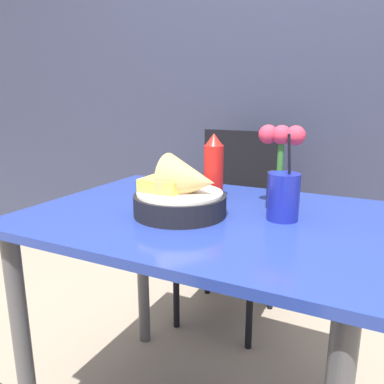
% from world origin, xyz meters
% --- Properties ---
extents(wall_window, '(7.00, 0.06, 2.60)m').
position_xyz_m(wall_window, '(0.00, 1.08, 1.30)').
color(wall_window, '#2D334C').
rests_on(wall_window, ground_plane).
extents(dining_table, '(0.97, 0.74, 0.75)m').
position_xyz_m(dining_table, '(0.00, 0.00, 0.63)').
color(dining_table, '#233893').
rests_on(dining_table, ground_plane).
extents(chair_far_window, '(0.40, 0.40, 0.92)m').
position_xyz_m(chair_far_window, '(-0.16, 0.74, 0.54)').
color(chair_far_window, black).
rests_on(chair_far_window, ground_plane).
extents(food_basket, '(0.26, 0.26, 0.17)m').
position_xyz_m(food_basket, '(-0.03, -0.05, 0.81)').
color(food_basket, black).
rests_on(food_basket, dining_table).
extents(ketchup_bottle, '(0.06, 0.06, 0.21)m').
position_xyz_m(ketchup_bottle, '(-0.03, 0.15, 0.85)').
color(ketchup_bottle, red).
rests_on(ketchup_bottle, dining_table).
extents(drink_cup, '(0.08, 0.08, 0.23)m').
position_xyz_m(drink_cup, '(0.23, 0.03, 0.81)').
color(drink_cup, '#192399').
rests_on(drink_cup, dining_table).
extents(flower_vase, '(0.13, 0.07, 0.24)m').
position_xyz_m(flower_vase, '(0.19, 0.14, 0.88)').
color(flower_vase, black).
rests_on(flower_vase, dining_table).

